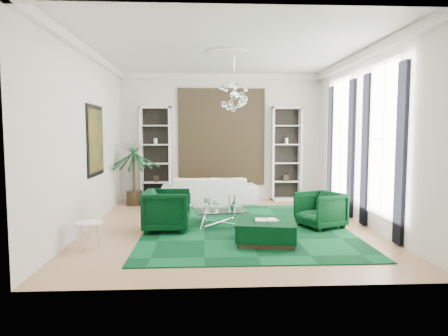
{
  "coord_description": "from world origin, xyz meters",
  "views": [
    {
      "loc": [
        -0.54,
        -8.56,
        2.02
      ],
      "look_at": [
        -0.07,
        0.5,
        1.22
      ],
      "focal_mm": 32.0,
      "sensor_mm": 36.0,
      "label": 1
    }
  ],
  "objects": [
    {
      "name": "palm",
      "position": [
        -2.49,
        2.66,
        1.2
      ],
      "size": [
        1.85,
        1.85,
        2.39
      ],
      "primitive_type": null,
      "rotation": [
        0.0,
        0.0,
        0.28
      ],
      "color": "#104520",
      "rests_on": "floor"
    },
    {
      "name": "wall_back",
      "position": [
        0.0,
        3.51,
        1.9
      ],
      "size": [
        6.0,
        0.02,
        3.8
      ],
      "primitive_type": "cube",
      "color": "silver",
      "rests_on": "ground"
    },
    {
      "name": "crown_molding",
      "position": [
        0.0,
        0.0,
        3.7
      ],
      "size": [
        6.0,
        7.0,
        0.18
      ],
      "primitive_type": null,
      "color": "white",
      "rests_on": "ceiling"
    },
    {
      "name": "window_near",
      "position": [
        2.99,
        -0.9,
        1.9
      ],
      "size": [
        0.03,
        1.1,
        2.9
      ],
      "primitive_type": "cube",
      "color": "white",
      "rests_on": "wall_right"
    },
    {
      "name": "painting",
      "position": [
        -2.97,
        0.6,
        1.85
      ],
      "size": [
        0.04,
        1.3,
        1.6
      ],
      "primitive_type": "cube",
      "color": "black",
      "rests_on": "wall_left"
    },
    {
      "name": "sofa",
      "position": [
        -0.38,
        2.77,
        0.39
      ],
      "size": [
        2.69,
        1.11,
        0.78
      ],
      "primitive_type": "imported",
      "rotation": [
        0.0,
        0.0,
        3.17
      ],
      "color": "white",
      "rests_on": "floor"
    },
    {
      "name": "shelving_left",
      "position": [
        -1.95,
        3.31,
        1.4
      ],
      "size": [
        0.9,
        0.38,
        2.8
      ],
      "primitive_type": null,
      "color": "white",
      "rests_on": "floor"
    },
    {
      "name": "coffee_table",
      "position": [
        -0.2,
        0.05,
        0.19
      ],
      "size": [
        1.24,
        1.24,
        0.37
      ],
      "primitive_type": null,
      "rotation": [
        0.0,
        0.0,
        0.15
      ],
      "color": "white",
      "rests_on": "floor"
    },
    {
      "name": "window_far",
      "position": [
        2.99,
        1.5,
        1.9
      ],
      "size": [
        0.03,
        1.1,
        2.9
      ],
      "primitive_type": "cube",
      "color": "white",
      "rests_on": "wall_right"
    },
    {
      "name": "chandelier",
      "position": [
        0.15,
        0.39,
        2.85
      ],
      "size": [
        0.92,
        0.92,
        0.69
      ],
      "primitive_type": null,
      "rotation": [
        0.0,
        0.0,
        0.23
      ],
      "color": "white",
      "rests_on": "ceiling"
    },
    {
      "name": "curtain_near_b",
      "position": [
        2.96,
        -0.12,
        1.65
      ],
      "size": [
        0.07,
        0.3,
        3.25
      ],
      "primitive_type": "cube",
      "color": "black",
      "rests_on": "floor"
    },
    {
      "name": "ceiling",
      "position": [
        0.0,
        0.0,
        3.81
      ],
      "size": [
        6.0,
        7.0,
        0.02
      ],
      "primitive_type": "cube",
      "color": "white",
      "rests_on": "ground"
    },
    {
      "name": "armchair_right",
      "position": [
        1.95,
        -0.29,
        0.39
      ],
      "size": [
        1.11,
        1.1,
        0.77
      ],
      "primitive_type": "imported",
      "rotation": [
        0.0,
        0.0,
        -1.16
      ],
      "color": "black",
      "rests_on": "floor"
    },
    {
      "name": "ceiling_medallion",
      "position": [
        0.0,
        0.3,
        3.77
      ],
      "size": [
        0.9,
        0.9,
        0.05
      ],
      "primitive_type": "cylinder",
      "color": "white",
      "rests_on": "ceiling"
    },
    {
      "name": "curtain_far_a",
      "position": [
        2.96,
        0.72,
        1.65
      ],
      "size": [
        0.07,
        0.3,
        3.25
      ],
      "primitive_type": "cube",
      "color": "black",
      "rests_on": "floor"
    },
    {
      "name": "shelving_right",
      "position": [
        1.95,
        3.31,
        1.4
      ],
      "size": [
        0.9,
        0.38,
        2.8
      ],
      "primitive_type": null,
      "color": "white",
      "rests_on": "floor"
    },
    {
      "name": "side_table",
      "position": [
        -2.55,
        -1.56,
        0.23
      ],
      "size": [
        0.53,
        0.53,
        0.45
      ],
      "primitive_type": "cylinder",
      "rotation": [
        0.0,
        0.0,
        -0.14
      ],
      "color": "white",
      "rests_on": "floor"
    },
    {
      "name": "ottoman_front",
      "position": [
        0.61,
        -1.4,
        0.21
      ],
      "size": [
        1.22,
        1.22,
        0.42
      ],
      "primitive_type": "cube",
      "rotation": [
        0.0,
        0.0,
        -0.17
      ],
      "color": "black",
      "rests_on": "floor"
    },
    {
      "name": "curtain_far_b",
      "position": [
        2.96,
        2.28,
        1.65
      ],
      "size": [
        0.07,
        0.3,
        3.25
      ],
      "primitive_type": "cube",
      "color": "black",
      "rests_on": "floor"
    },
    {
      "name": "table_plant",
      "position": [
        0.07,
        -0.18,
        0.48
      ],
      "size": [
        0.14,
        0.12,
        0.21
      ],
      "primitive_type": "imported",
      "rotation": [
        0.0,
        0.0,
        0.24
      ],
      "color": "#104520",
      "rests_on": "coffee_table"
    },
    {
      "name": "ottoman_side",
      "position": [
        -1.44,
        2.51,
        0.2
      ],
      "size": [
        1.09,
        1.09,
        0.39
      ],
      "primitive_type": "cube",
      "rotation": [
        0.0,
        0.0,
        0.27
      ],
      "color": "black",
      "rests_on": "floor"
    },
    {
      "name": "wall_right",
      "position": [
        3.01,
        0.0,
        1.9
      ],
      "size": [
        0.02,
        7.0,
        3.8
      ],
      "primitive_type": "cube",
      "color": "silver",
      "rests_on": "ground"
    },
    {
      "name": "armchair_left",
      "position": [
        -1.3,
        -0.39,
        0.43
      ],
      "size": [
        0.95,
        0.93,
        0.86
      ],
      "primitive_type": "imported",
      "rotation": [
        0.0,
        0.0,
        1.56
      ],
      "color": "black",
      "rests_on": "floor"
    },
    {
      "name": "wall_front",
      "position": [
        0.0,
        -3.51,
        1.9
      ],
      "size": [
        6.0,
        0.02,
        3.8
      ],
      "primitive_type": "cube",
      "color": "silver",
      "rests_on": "ground"
    },
    {
      "name": "floor",
      "position": [
        0.0,
        0.0,
        -0.01
      ],
      "size": [
        6.0,
        7.0,
        0.02
      ],
      "primitive_type": "cube",
      "color": "tan",
      "rests_on": "ground"
    },
    {
      "name": "curtain_near_a",
      "position": [
        2.96,
        -1.68,
        1.65
      ],
      "size": [
        0.07,
        0.3,
        3.25
      ],
      "primitive_type": "cube",
      "color": "black",
      "rests_on": "floor"
    },
    {
      "name": "book",
      "position": [
        0.61,
        -1.4,
        0.44
      ],
      "size": [
        0.42,
        0.28,
        0.03
      ],
      "primitive_type": "cube",
      "color": "white",
      "rests_on": "ottoman_front"
    },
    {
      "name": "rug",
      "position": [
        0.34,
        -0.21,
        0.01
      ],
      "size": [
        4.2,
        5.0,
        0.02
      ],
      "primitive_type": "cube",
      "color": "black",
      "rests_on": "floor"
    },
    {
      "name": "wall_left",
      "position": [
        -3.01,
        0.0,
        1.9
      ],
      "size": [
        0.02,
        7.0,
        3.8
      ],
      "primitive_type": "cube",
      "color": "silver",
      "rests_on": "ground"
    },
    {
      "name": "tapestry",
      "position": [
        0.0,
        3.46,
        1.9
      ],
      "size": [
        2.5,
        0.06,
        2.8
      ],
      "primitive_type": "cube",
      "color": "black",
      "rests_on": "wall_back"
    }
  ]
}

